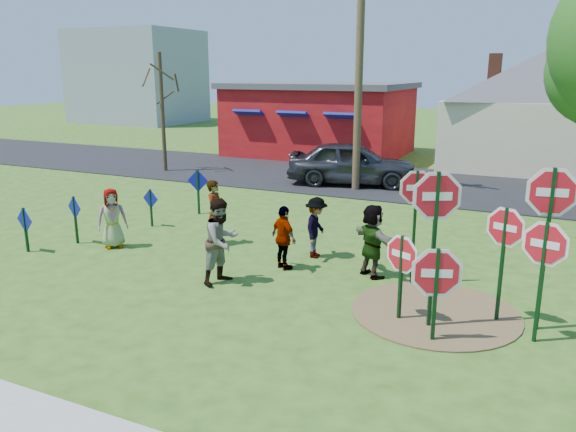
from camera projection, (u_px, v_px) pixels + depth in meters
name	position (u px, v px, depth m)	size (l,w,h in m)	color
ground	(254.00, 264.00, 13.51)	(120.00, 120.00, 0.00)	#314F16
road	(384.00, 181.00, 23.59)	(120.00, 7.50, 0.04)	black
dirt_patch	(435.00, 312.00, 10.79)	(3.20, 3.20, 0.03)	brown
red_building	(321.00, 118.00, 31.06)	(9.40, 7.69, 3.90)	maroon
cream_house	(539.00, 106.00, 26.31)	(9.40, 9.40, 6.50)	beige
distant_building	(138.00, 77.00, 50.29)	(10.00, 8.00, 8.00)	#8C939E
stop_sign_a	(402.00, 260.00, 10.24)	(0.88, 0.43, 1.76)	black
stop_sign_b	(416.00, 198.00, 11.81)	(0.89, 0.47, 2.64)	black
stop_sign_c	(504.00, 239.00, 10.07)	(0.92, 0.38, 2.30)	black
stop_sign_d	(550.00, 208.00, 9.57)	(1.15, 0.22, 3.10)	black
stop_sign_e	(436.00, 278.00, 9.40)	(1.12, 0.40, 1.82)	black
stop_sign_f	(544.00, 253.00, 9.27)	(1.00, 0.30, 2.27)	black
stop_sign_g	(436.00, 214.00, 9.70)	(1.06, 0.54, 3.02)	black
blue_diamond_a	(25.00, 225.00, 14.28)	(0.66, 0.14, 1.18)	black
blue_diamond_b	(75.00, 214.00, 14.95)	(0.61, 0.19, 1.31)	black
blue_diamond_c	(151.00, 203.00, 16.63)	(0.59, 0.09, 1.15)	black
blue_diamond_d	(198.00, 187.00, 18.05)	(0.71, 0.14, 1.46)	black
person_a	(112.00, 218.00, 14.64)	(0.77, 0.50, 1.58)	#3A4885
person_b	(215.00, 212.00, 14.91)	(0.63, 0.42, 1.74)	#206D63
person_c	(222.00, 241.00, 12.13)	(0.92, 0.72, 1.89)	#975B38
person_d	(316.00, 228.00, 13.86)	(0.99, 0.57, 1.53)	#36373C
person_e	(284.00, 238.00, 13.01)	(0.89, 0.37, 1.52)	#4F2B59
person_f	(373.00, 241.00, 12.53)	(1.55, 0.49, 1.67)	#23512B
suv	(352.00, 163.00, 22.67)	(2.06, 5.12, 1.75)	#2A2A2E
utility_pole	(359.00, 59.00, 20.69)	(2.20, 0.90, 9.41)	#4C3823
bare_tree_west	(161.00, 95.00, 25.17)	(1.80, 1.80, 5.33)	#382819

